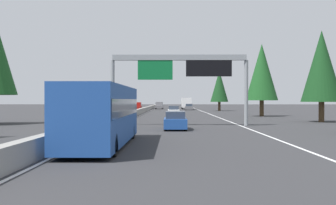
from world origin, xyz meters
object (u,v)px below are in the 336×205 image
oncoming_near (115,107)px  conifer_right_mid (262,72)px  sedan_far_center (174,111)px  conifer_right_near (322,66)px  sign_gantry_overhead (181,69)px  pickup_distant_a (159,106)px  bus_mid_center (103,113)px  sedan_mid_left (175,121)px  sedan_near_right (189,107)px  oncoming_far (137,106)px  conifer_right_far (219,86)px  box_truck_near_center (186,103)px

oncoming_near → conifer_right_mid: 35.45m
sedan_far_center → conifer_right_near: conifer_right_near is taller
sign_gantry_overhead → pickup_distant_a: bearing=3.4°
bus_mid_center → sedan_mid_left: 12.52m
sedan_near_right → oncoming_near: oncoming_near is taller
sign_gantry_overhead → oncoming_near: bearing=15.1°
oncoming_near → oncoming_far: 9.62m
conifer_right_far → sedan_far_center: bearing=159.1°
oncoming_far → sedan_far_center: bearing=15.8°
sedan_far_center → sedan_near_right: same height
oncoming_near → box_truck_near_center: bearing=145.3°
sign_gantry_overhead → sedan_far_center: (26.28, 0.60, -4.53)m
sign_gantry_overhead → box_truck_near_center: sign_gantry_overhead is taller
sedan_near_right → box_truck_near_center: bearing=1.7°
sign_gantry_overhead → oncoming_far: 56.69m
sign_gantry_overhead → sedan_near_right: (59.98, -3.13, -4.53)m
bus_mid_center → conifer_right_far: bearing=-11.4°
sedan_mid_left → sign_gantry_overhead: bearing=-7.0°
box_truck_near_center → sedan_near_right: (-9.39, -0.28, -0.93)m
sign_gantry_overhead → conifer_right_near: (6.79, -15.35, 0.83)m
sign_gantry_overhead → oncoming_near: 48.81m
box_truck_near_center → conifer_right_near: (-62.57, -12.49, 4.43)m
sign_gantry_overhead → sedan_mid_left: 6.57m
pickup_distant_a → conifer_right_far: conifer_right_far is taller
sedan_mid_left → pickup_distant_a: size_ratio=0.79×
conifer_right_mid → bus_mid_center: bearing=156.8°
pickup_distant_a → oncoming_near: size_ratio=1.00×
sedan_near_right → bus_mid_center: bearing=174.4°
pickup_distant_a → conifer_right_far: size_ratio=0.63×
sedan_mid_left → box_truck_near_center: (74.10, -3.43, 0.93)m
box_truck_near_center → conifer_right_mid: bearing=-168.7°
oncoming_near → bus_mid_center: bearing=7.4°
conifer_right_mid → sedan_mid_left: bearing=154.6°
pickup_distant_a → oncoming_near: bearing=161.0°
box_truck_near_center → oncoming_near: (-22.42, 15.51, -0.70)m
sedan_mid_left → sedan_far_center: 31.01m
box_truck_near_center → sign_gantry_overhead: bearing=177.6°
conifer_right_near → pickup_distant_a: bearing=17.0°
sedan_near_right → oncoming_near: (-13.04, 15.78, 0.23)m
sedan_far_center → pickup_distant_a: (44.90, 3.69, 0.23)m
bus_mid_center → sedan_mid_left: bearing=-17.9°
pickup_distant_a → oncoming_far: same height
conifer_right_mid → conifer_right_far: 30.79m
sign_gantry_overhead → conifer_right_near: bearing=-66.1°
sedan_far_center → box_truck_near_center: (43.08, -3.46, 0.93)m
sedan_near_right → conifer_right_far: size_ratio=0.49×
sedan_far_center → conifer_right_mid: (-3.94, -12.87, 5.77)m
sign_gantry_overhead → pickup_distant_a: 71.44m
box_truck_near_center → sedan_near_right: bearing=-178.3°
conifer_right_near → conifer_right_far: conifer_right_near is taller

